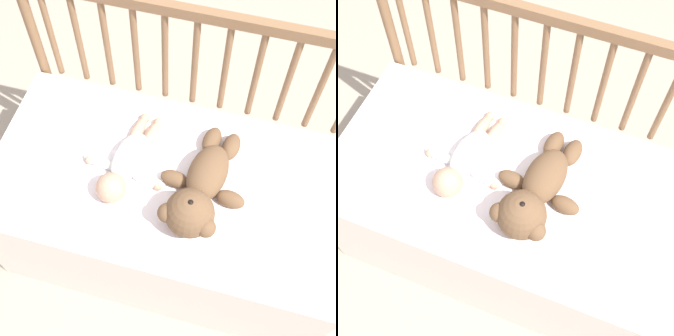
# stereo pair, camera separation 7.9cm
# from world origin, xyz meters

# --- Properties ---
(ground_plane) EXTENTS (12.00, 12.00, 0.00)m
(ground_plane) POSITION_xyz_m (0.00, 0.00, 0.00)
(ground_plane) COLOR tan
(crib_mattress) EXTENTS (1.19, 0.63, 0.53)m
(crib_mattress) POSITION_xyz_m (0.00, 0.00, 0.26)
(crib_mattress) COLOR white
(crib_mattress) RESTS_ON ground_plane
(crib_rail) EXTENTS (1.19, 0.04, 0.94)m
(crib_rail) POSITION_xyz_m (0.00, 0.34, 0.66)
(crib_rail) COLOR brown
(crib_rail) RESTS_ON ground_plane
(blanket) EXTENTS (0.78, 0.54, 0.01)m
(blanket) POSITION_xyz_m (0.00, 0.03, 0.53)
(blanket) COLOR white
(blanket) RESTS_ON crib_mattress
(teddy_bear) EXTENTS (0.29, 0.43, 0.15)m
(teddy_bear) POSITION_xyz_m (0.12, -0.05, 0.59)
(teddy_bear) COLOR brown
(teddy_bear) RESTS_ON crib_mattress
(baby) EXTENTS (0.30, 0.37, 0.10)m
(baby) POSITION_xyz_m (-0.14, 0.00, 0.56)
(baby) COLOR white
(baby) RESTS_ON crib_mattress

